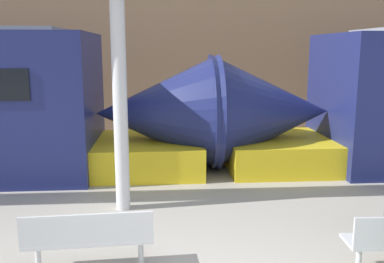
# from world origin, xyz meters

# --- Properties ---
(station_wall) EXTENTS (56.00, 0.20, 5.00)m
(station_wall) POSITION_xyz_m (0.00, 10.61, 2.50)
(station_wall) COLOR #937051
(station_wall) RESTS_ON ground_plane
(bench_near) EXTENTS (1.60, 0.53, 0.82)m
(bench_near) POSITION_xyz_m (-0.95, 1.34, 0.49)
(bench_near) COLOR silver
(bench_near) RESTS_ON ground_plane
(support_column_near) EXTENTS (0.24, 0.24, 3.76)m
(support_column_near) POSITION_xyz_m (-0.72, 3.54, 1.88)
(support_column_near) COLOR silver
(support_column_near) RESTS_ON ground_plane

